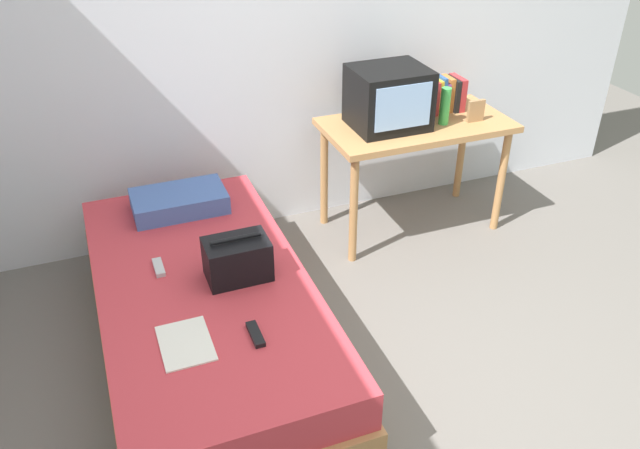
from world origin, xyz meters
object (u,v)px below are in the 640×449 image
handbag (237,259)px  desk (415,136)px  magazine (186,343)px  remote_dark (256,334)px  bed (207,319)px  picture_frame (476,111)px  remote_silver (159,267)px  water_bottle (445,106)px  book_row (444,94)px  pillow (179,201)px  tv (389,98)px

handbag → desk: bearing=30.2°
magazine → remote_dark: 0.29m
bed → remote_dark: bearing=-75.4°
picture_frame → magazine: 2.32m
desk → picture_frame: bearing=-19.0°
magazine → remote_silver: remote_silver is taller
remote_dark → water_bottle: bearing=36.7°
book_row → pillow: book_row is taller
picture_frame → remote_dark: (-1.75, -1.12, -0.33)m
book_row → magazine: bearing=-146.5°
desk → picture_frame: (0.34, -0.12, 0.16)m
tv → handbag: bearing=-145.3°
tv → water_bottle: bearing=-15.6°
book_row → handbag: book_row is taller
water_bottle → pillow: (-1.65, 0.02, -0.33)m
picture_frame → pillow: bearing=178.4°
handbag → book_row: bearing=29.4°
tv → picture_frame: (0.54, -0.13, -0.11)m
tv → remote_dark: tv is taller
tv → remote_silver: bearing=-157.9°
water_bottle → handbag: water_bottle is taller
handbag → remote_dark: 0.45m
tv → water_bottle: tv is taller
pillow → magazine: pillow is taller
pillow → remote_dark: pillow is taller
book_row → pillow: 1.80m
book_row → remote_dark: 2.17m
remote_dark → tv: bearing=45.8°
desk → tv: 0.34m
desk → magazine: 2.07m
bed → water_bottle: (1.68, 0.68, 0.63)m
book_row → water_bottle: bearing=-119.7°
desk → handbag: size_ratio=3.87×
handbag → picture_frame: bearing=21.7°
book_row → tv: bearing=-167.4°
tv → remote_dark: (-1.21, -1.25, -0.44)m
bed → tv: 1.69m
pillow → magazine: (-0.19, -1.11, -0.05)m
desk → book_row: book_row is taller
picture_frame → remote_silver: size_ratio=0.95×
picture_frame → magazine: (-2.04, -1.06, -0.34)m
tv → pillow: 1.37m
water_bottle → picture_frame: 0.21m
picture_frame → pillow: size_ratio=0.27×
water_bottle → magazine: size_ratio=0.79×
magazine → remote_silver: (-0.02, 0.58, 0.01)m
pillow → remote_dark: size_ratio=3.28×
picture_frame → remote_dark: picture_frame is taller
tv → picture_frame: size_ratio=3.23×
tv → magazine: size_ratio=1.52×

